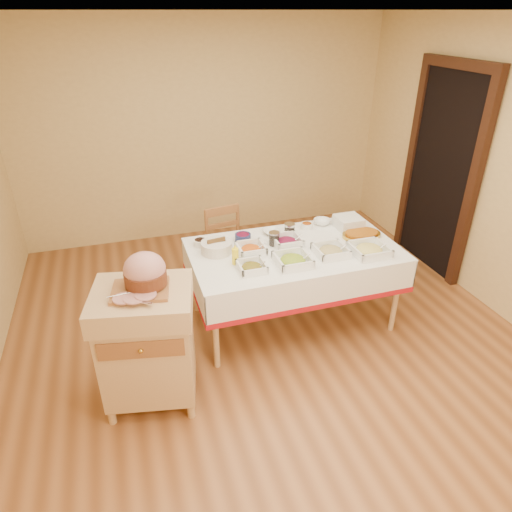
{
  "coord_description": "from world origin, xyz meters",
  "views": [
    {
      "loc": [
        -1.09,
        -2.97,
        2.6
      ],
      "look_at": [
        -0.08,
        0.2,
        0.8
      ],
      "focal_mm": 32.0,
      "sensor_mm": 36.0,
      "label": 1
    }
  ],
  "objects_px": {
    "bread_basket": "(217,247)",
    "plate_stack": "(348,223)",
    "preserve_jar_left": "(274,239)",
    "dining_chair": "(229,251)",
    "dining_table": "(294,265)",
    "preserve_jar_right": "(289,231)",
    "brass_platter": "(361,234)",
    "butcher_cart": "(148,340)",
    "mustard_bottle": "(235,255)",
    "ham_on_board": "(144,274)"
  },
  "relations": [
    {
      "from": "bread_basket",
      "to": "plate_stack",
      "type": "relative_size",
      "value": 1.14
    },
    {
      "from": "preserve_jar_left",
      "to": "dining_chair",
      "type": "bearing_deg",
      "value": 116.03
    },
    {
      "from": "dining_table",
      "to": "plate_stack",
      "type": "relative_size",
      "value": 7.74
    },
    {
      "from": "preserve_jar_right",
      "to": "plate_stack",
      "type": "distance_m",
      "value": 0.6
    },
    {
      "from": "preserve_jar_left",
      "to": "brass_platter",
      "type": "relative_size",
      "value": 0.34
    },
    {
      "from": "preserve_jar_left",
      "to": "bread_basket",
      "type": "xyz_separation_m",
      "value": [
        -0.52,
        0.02,
        -0.01
      ]
    },
    {
      "from": "dining_table",
      "to": "butcher_cart",
      "type": "relative_size",
      "value": 1.92
    },
    {
      "from": "dining_chair",
      "to": "brass_platter",
      "type": "distance_m",
      "value": 1.32
    },
    {
      "from": "dining_table",
      "to": "mustard_bottle",
      "type": "relative_size",
      "value": 10.46
    },
    {
      "from": "butcher_cart",
      "to": "plate_stack",
      "type": "distance_m",
      "value": 2.19
    },
    {
      "from": "ham_on_board",
      "to": "mustard_bottle",
      "type": "relative_size",
      "value": 2.28
    },
    {
      "from": "butcher_cart",
      "to": "mustard_bottle",
      "type": "xyz_separation_m",
      "value": [
        0.79,
        0.5,
        0.3
      ]
    },
    {
      "from": "dining_chair",
      "to": "butcher_cart",
      "type": "bearing_deg",
      "value": -125.51
    },
    {
      "from": "preserve_jar_left",
      "to": "butcher_cart",
      "type": "bearing_deg",
      "value": -148.94
    },
    {
      "from": "dining_chair",
      "to": "brass_platter",
      "type": "xyz_separation_m",
      "value": [
        1.1,
        -0.65,
        0.32
      ]
    },
    {
      "from": "bread_basket",
      "to": "brass_platter",
      "type": "distance_m",
      "value": 1.35
    },
    {
      "from": "preserve_jar_right",
      "to": "butcher_cart",
      "type": "bearing_deg",
      "value": -148.82
    },
    {
      "from": "bread_basket",
      "to": "preserve_jar_right",
      "type": "bearing_deg",
      "value": 8.06
    },
    {
      "from": "bread_basket",
      "to": "preserve_jar_left",
      "type": "bearing_deg",
      "value": -2.09
    },
    {
      "from": "butcher_cart",
      "to": "preserve_jar_right",
      "type": "height_order",
      "value": "butcher_cart"
    },
    {
      "from": "dining_chair",
      "to": "mustard_bottle",
      "type": "xyz_separation_m",
      "value": [
        -0.14,
        -0.8,
        0.38
      ]
    },
    {
      "from": "dining_chair",
      "to": "dining_table",
      "type": "bearing_deg",
      "value": -58.48
    },
    {
      "from": "dining_table",
      "to": "ham_on_board",
      "type": "xyz_separation_m",
      "value": [
        -1.31,
        -0.57,
        0.46
      ]
    },
    {
      "from": "plate_stack",
      "to": "mustard_bottle",
      "type": "bearing_deg",
      "value": -163.99
    },
    {
      "from": "ham_on_board",
      "to": "preserve_jar_right",
      "type": "bearing_deg",
      "value": 30.95
    },
    {
      "from": "preserve_jar_right",
      "to": "mustard_bottle",
      "type": "distance_m",
      "value": 0.7
    },
    {
      "from": "dining_chair",
      "to": "preserve_jar_left",
      "type": "relative_size",
      "value": 7.13
    },
    {
      "from": "mustard_bottle",
      "to": "plate_stack",
      "type": "relative_size",
      "value": 0.74
    },
    {
      "from": "preserve_jar_left",
      "to": "plate_stack",
      "type": "bearing_deg",
      "value": 8.75
    },
    {
      "from": "dining_table",
      "to": "preserve_jar_left",
      "type": "bearing_deg",
      "value": 140.33
    },
    {
      "from": "butcher_cart",
      "to": "preserve_jar_left",
      "type": "bearing_deg",
      "value": 31.06
    },
    {
      "from": "butcher_cart",
      "to": "mustard_bottle",
      "type": "height_order",
      "value": "butcher_cart"
    },
    {
      "from": "ham_on_board",
      "to": "preserve_jar_left",
      "type": "height_order",
      "value": "ham_on_board"
    },
    {
      "from": "plate_stack",
      "to": "brass_platter",
      "type": "relative_size",
      "value": 0.64
    },
    {
      "from": "mustard_bottle",
      "to": "brass_platter",
      "type": "distance_m",
      "value": 1.25
    },
    {
      "from": "dining_chair",
      "to": "mustard_bottle",
      "type": "height_order",
      "value": "mustard_bottle"
    },
    {
      "from": "butcher_cart",
      "to": "bread_basket",
      "type": "distance_m",
      "value": 1.05
    },
    {
      "from": "dining_table",
      "to": "preserve_jar_right",
      "type": "bearing_deg",
      "value": 79.19
    },
    {
      "from": "dining_table",
      "to": "mustard_bottle",
      "type": "xyz_separation_m",
      "value": [
        -0.56,
        -0.11,
        0.24
      ]
    },
    {
      "from": "dining_chair",
      "to": "plate_stack",
      "type": "xyz_separation_m",
      "value": [
        1.07,
        -0.45,
        0.36
      ]
    },
    {
      "from": "ham_on_board",
      "to": "preserve_jar_right",
      "type": "height_order",
      "value": "ham_on_board"
    },
    {
      "from": "bread_basket",
      "to": "brass_platter",
      "type": "bearing_deg",
      "value": -4.3
    },
    {
      "from": "preserve_jar_right",
      "to": "plate_stack",
      "type": "relative_size",
      "value": 0.54
    },
    {
      "from": "preserve_jar_left",
      "to": "mustard_bottle",
      "type": "bearing_deg",
      "value": -151.62
    },
    {
      "from": "bread_basket",
      "to": "mustard_bottle",
      "type": "bearing_deg",
      "value": -67.81
    },
    {
      "from": "dining_chair",
      "to": "plate_stack",
      "type": "height_order",
      "value": "dining_chair"
    },
    {
      "from": "preserve_jar_right",
      "to": "bread_basket",
      "type": "relative_size",
      "value": 0.47
    },
    {
      "from": "dining_chair",
      "to": "bread_basket",
      "type": "bearing_deg",
      "value": -113.3
    },
    {
      "from": "bread_basket",
      "to": "plate_stack",
      "type": "distance_m",
      "value": 1.32
    },
    {
      "from": "mustard_bottle",
      "to": "bread_basket",
      "type": "bearing_deg",
      "value": 112.19
    }
  ]
}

